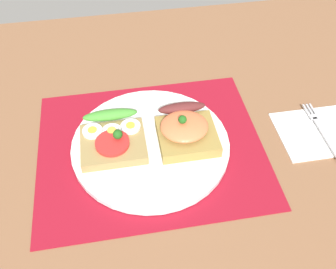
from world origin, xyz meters
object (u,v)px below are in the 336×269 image
plate (151,145)px  napkin (318,132)px  sandwich_salmon (186,130)px  sandwich_egg_tomato (113,137)px  fork (321,128)px

plate → napkin: bearing=-2.8°
plate → sandwich_salmon: (6.03, 0.05, 2.47)cm
plate → sandwich_egg_tomato: size_ratio=2.52×
napkin → sandwich_egg_tomato: bearing=175.9°
sandwich_salmon → napkin: 24.12cm
sandwich_salmon → napkin: sandwich_salmon is taller
sandwich_egg_tomato → napkin: 36.27cm
sandwich_egg_tomato → fork: (36.50, -2.23, -1.96)cm
sandwich_salmon → fork: bearing=-2.8°
sandwich_egg_tomato → fork: size_ratio=0.79×
napkin → sandwich_salmon: bearing=176.3°
fork → sandwich_egg_tomato: bearing=176.5°
sandwich_egg_tomato → sandwich_salmon: sandwich_salmon is taller
napkin → fork: fork is taller
napkin → fork: bearing=39.1°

